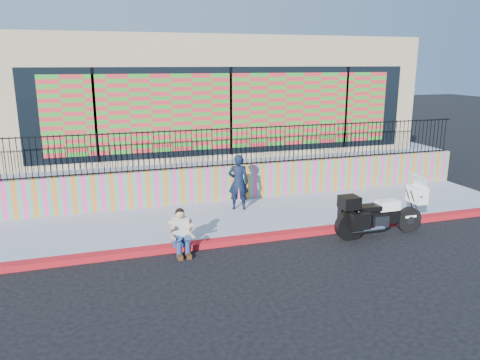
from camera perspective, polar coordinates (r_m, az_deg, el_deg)
name	(u,v)px	position (r m, az deg, el deg)	size (l,w,h in m)	color
ground	(277,238)	(12.11, 4.54, -7.11)	(90.00, 90.00, 0.00)	black
red_curb	(277,236)	(12.08, 4.55, -6.78)	(16.00, 0.30, 0.15)	#B60D2B
sidewalk	(256,216)	(13.53, 1.91, -4.42)	(16.00, 3.00, 0.15)	gray
mural_wall	(239,182)	(14.81, -0.13, -0.25)	(16.00, 0.20, 1.10)	#FE4385
metal_fence	(239,146)	(14.57, -0.14, 4.14)	(15.80, 0.04, 1.20)	black
elevated_platform	(202,155)	(19.63, -4.62, 3.07)	(16.00, 10.00, 1.25)	gray
storefront_building	(202,92)	(19.09, -4.63, 10.70)	(14.00, 8.06, 4.00)	tan
police_motorcycle	(379,212)	(12.57, 16.60, -3.78)	(2.46, 0.81, 1.53)	black
police_officer	(238,182)	(13.70, -0.20, -0.26)	(0.60, 0.39, 1.65)	black
seated_man	(182,236)	(11.06, -7.13, -6.80)	(0.54, 0.71, 1.06)	navy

